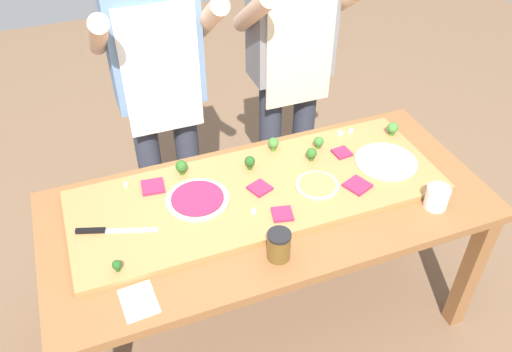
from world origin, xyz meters
The scene contains 28 objects.
ground_plane centered at (0.00, 0.00, 0.00)m, with size 8.00×8.00×0.00m, color brown.
prep_table centered at (0.00, 0.00, 0.66)m, with size 1.81×0.82×0.75m.
cutting_board centered at (-0.02, 0.07, 0.76)m, with size 1.54×0.55×0.02m, color #B27F47.
chefs_knife centered at (-0.65, 0.05, 0.78)m, with size 0.30×0.12×0.02m.
pizza_whole_pesto_green centered at (0.22, 0.00, 0.78)m, with size 0.18×0.18×0.02m.
pizza_whole_beet_magenta centered at (-0.27, 0.09, 0.78)m, with size 0.26×0.26×0.02m.
pizza_whole_cheese_artichoke centered at (0.57, 0.04, 0.78)m, with size 0.27×0.27×0.02m.
pizza_slice_near_right centered at (0.42, 0.16, 0.78)m, with size 0.07×0.07×0.01m, color #9E234C.
pizza_slice_far_left centered at (-0.01, 0.07, 0.78)m, with size 0.08×0.08×0.01m, color #9E234C.
pizza_slice_near_left centered at (0.01, -0.11, 0.78)m, with size 0.08×0.08×0.01m, color #9E234C.
pizza_slice_center centered at (-0.42, 0.24, 0.78)m, with size 0.09×0.09×0.01m, color #9E234C.
pizza_slice_far_right centered at (0.37, -0.06, 0.78)m, with size 0.09×0.09×0.01m, color #9E234C.
broccoli_floret_back_right centered at (-0.63, -0.16, 0.80)m, with size 0.03×0.03×0.05m.
broccoli_floret_center_left centered at (0.27, 0.17, 0.81)m, with size 0.05×0.05×0.06m.
broccoli_floret_front_right centered at (0.70, 0.21, 0.81)m, with size 0.05×0.05×0.07m.
broccoli_floret_front_mid centered at (0.14, 0.30, 0.81)m, with size 0.05×0.05×0.07m.
broccoli_floret_front_left centered at (0.34, 0.24, 0.81)m, with size 0.05×0.05×0.06m.
broccoli_floret_center_right centered at (-0.29, 0.28, 0.81)m, with size 0.05×0.05×0.07m.
broccoli_floret_back_mid centered at (-0.01, 0.21, 0.81)m, with size 0.05×0.05×0.06m.
cheese_crumble_a centered at (-0.09, -0.05, 0.78)m, with size 0.02×0.02×0.02m, color white.
cheese_crumble_b centered at (0.53, 0.29, 0.78)m, with size 0.02×0.02×0.02m, color silver.
cheese_crumble_c centered at (0.48, 0.29, 0.79)m, with size 0.02×0.02×0.02m, color silver.
cheese_crumble_d centered at (-0.53, 0.28, 0.78)m, with size 0.01×0.01×0.01m, color white.
flour_cup centered at (0.62, -0.25, 0.79)m, with size 0.09×0.09×0.09m.
sauce_jar centered at (-0.07, -0.28, 0.81)m, with size 0.09×0.09×0.12m.
recipe_note centered at (-0.59, -0.29, 0.75)m, with size 0.11×0.15×0.00m, color white.
cook_left centered at (-0.27, 0.70, 1.00)m, with size 0.54×0.39×1.67m.
cook_right centered at (0.40, 0.70, 1.00)m, with size 0.54×0.39×1.67m.
Camera 1 is at (-0.61, -1.44, 2.20)m, focal length 36.75 mm.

